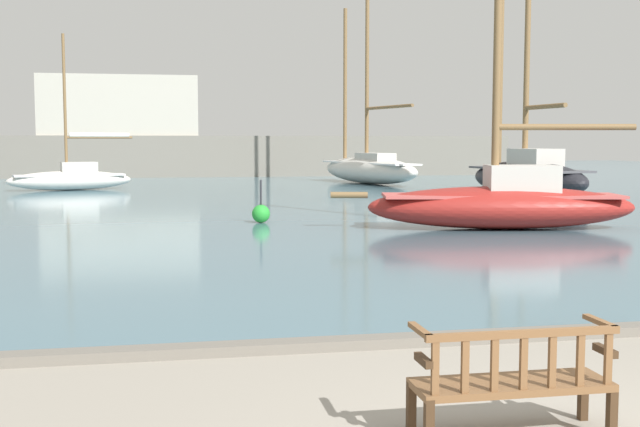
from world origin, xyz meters
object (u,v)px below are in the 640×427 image
(sailboat_nearest_port, at_px, (527,174))
(channel_buoy, at_px, (261,213))
(park_bench, at_px, (513,380))
(sailboat_mid_starboard, at_px, (369,166))
(sailboat_outer_port, at_px, (503,202))
(sailboat_mid_port, at_px, (71,177))

(sailboat_nearest_port, xyz_separation_m, channel_buoy, (-11.91, -8.20, -0.70))
(park_bench, bearing_deg, sailboat_mid_starboard, 77.49)
(park_bench, relative_size, sailboat_nearest_port, 0.15)
(sailboat_nearest_port, bearing_deg, sailboat_outer_port, -118.12)
(sailboat_nearest_port, height_order, sailboat_outer_port, sailboat_nearest_port)
(sailboat_mid_port, distance_m, channel_buoy, 18.23)
(sailboat_nearest_port, relative_size, sailboat_outer_port, 1.23)
(sailboat_mid_starboard, distance_m, sailboat_nearest_port, 12.28)
(sailboat_outer_port, bearing_deg, park_bench, -113.31)
(sailboat_mid_port, bearing_deg, sailboat_outer_port, -56.14)
(sailboat_nearest_port, bearing_deg, sailboat_mid_starboard, 107.60)
(sailboat_mid_port, relative_size, channel_buoy, 6.00)
(sailboat_mid_starboard, xyz_separation_m, sailboat_outer_port, (-2.12, -22.62, -0.23))
(sailboat_nearest_port, bearing_deg, channel_buoy, -145.47)
(sailboat_mid_starboard, bearing_deg, sailboat_nearest_port, -72.40)
(park_bench, distance_m, sailboat_mid_port, 34.15)
(sailboat_outer_port, bearing_deg, sailboat_mid_port, 123.86)
(sailboat_mid_starboard, relative_size, sailboat_mid_port, 1.78)
(sailboat_mid_port, height_order, sailboat_outer_port, sailboat_outer_port)
(channel_buoy, bearing_deg, sailboat_mid_starboard, 67.60)
(channel_buoy, bearing_deg, sailboat_nearest_port, 34.53)
(sailboat_mid_starboard, bearing_deg, park_bench, -102.51)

